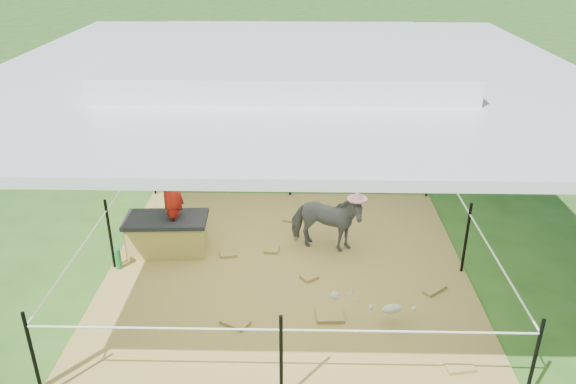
{
  "coord_description": "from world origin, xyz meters",
  "views": [
    {
      "loc": [
        0.15,
        -6.17,
        4.01
      ],
      "look_at": [
        0.0,
        0.6,
        0.85
      ],
      "focal_mm": 35.0,
      "sensor_mm": 36.0,
      "label": 1
    }
  ],
  "objects_px": {
    "foal": "(392,307)",
    "pony": "(326,222)",
    "straw_bale": "(167,236)",
    "woman": "(169,179)",
    "green_bottle": "(118,259)",
    "picnic_table_near": "(342,86)",
    "picnic_table_far": "(470,75)",
    "trash_barrel": "(473,104)",
    "distant_person": "(371,77)"
  },
  "relations": [
    {
      "from": "straw_bale",
      "to": "pony",
      "type": "bearing_deg",
      "value": 2.24
    },
    {
      "from": "woman",
      "to": "trash_barrel",
      "type": "relative_size",
      "value": 1.33
    },
    {
      "from": "straw_bale",
      "to": "distant_person",
      "type": "xyz_separation_m",
      "value": [
        3.59,
        7.59,
        0.4
      ]
    },
    {
      "from": "green_bottle",
      "to": "picnic_table_far",
      "type": "bearing_deg",
      "value": 53.26
    },
    {
      "from": "pony",
      "to": "straw_bale",
      "type": "bearing_deg",
      "value": 105.15
    },
    {
      "from": "woman",
      "to": "pony",
      "type": "bearing_deg",
      "value": 89.63
    },
    {
      "from": "picnic_table_far",
      "to": "green_bottle",
      "type": "bearing_deg",
      "value": -121.62
    },
    {
      "from": "green_bottle",
      "to": "trash_barrel",
      "type": "height_order",
      "value": "trash_barrel"
    },
    {
      "from": "foal",
      "to": "picnic_table_near",
      "type": "height_order",
      "value": "picnic_table_near"
    },
    {
      "from": "green_bottle",
      "to": "foal",
      "type": "bearing_deg",
      "value": -17.31
    },
    {
      "from": "picnic_table_far",
      "to": "picnic_table_near",
      "type": "bearing_deg",
      "value": -158.22
    },
    {
      "from": "green_bottle",
      "to": "foal",
      "type": "xyz_separation_m",
      "value": [
        3.37,
        -1.05,
        0.07
      ]
    },
    {
      "from": "woman",
      "to": "pony",
      "type": "distance_m",
      "value": 2.14
    },
    {
      "from": "foal",
      "to": "pony",
      "type": "bearing_deg",
      "value": 97.18
    },
    {
      "from": "woman",
      "to": "picnic_table_far",
      "type": "height_order",
      "value": "woman"
    },
    {
      "from": "distant_person",
      "to": "picnic_table_near",
      "type": "bearing_deg",
      "value": -25.67
    },
    {
      "from": "straw_bale",
      "to": "woman",
      "type": "height_order",
      "value": "woman"
    },
    {
      "from": "pony",
      "to": "picnic_table_near",
      "type": "xyz_separation_m",
      "value": [
        0.75,
        7.8,
        -0.13
      ]
    },
    {
      "from": "straw_bale",
      "to": "trash_barrel",
      "type": "distance_m",
      "value": 8.12
    },
    {
      "from": "straw_bale",
      "to": "foal",
      "type": "height_order",
      "value": "straw_bale"
    },
    {
      "from": "distant_person",
      "to": "pony",
      "type": "bearing_deg",
      "value": 76.62
    },
    {
      "from": "straw_bale",
      "to": "foal",
      "type": "xyz_separation_m",
      "value": [
        2.82,
        -1.5,
        -0.01
      ]
    },
    {
      "from": "pony",
      "to": "foal",
      "type": "xyz_separation_m",
      "value": [
        0.68,
        -1.58,
        -0.21
      ]
    },
    {
      "from": "picnic_table_far",
      "to": "distant_person",
      "type": "bearing_deg",
      "value": -149.45
    },
    {
      "from": "straw_bale",
      "to": "pony",
      "type": "relative_size",
      "value": 1.02
    },
    {
      "from": "foal",
      "to": "straw_bale",
      "type": "bearing_deg",
      "value": 136.0
    },
    {
      "from": "picnic_table_near",
      "to": "distant_person",
      "type": "xyz_separation_m",
      "value": [
        0.7,
        -0.3,
        0.33
      ]
    },
    {
      "from": "picnic_table_near",
      "to": "woman",
      "type": "bearing_deg",
      "value": -109.41
    },
    {
      "from": "green_bottle",
      "to": "trash_barrel",
      "type": "distance_m",
      "value": 8.83
    },
    {
      "from": "distant_person",
      "to": "picnic_table_far",
      "type": "bearing_deg",
      "value": -157.05
    },
    {
      "from": "foal",
      "to": "picnic_table_near",
      "type": "xyz_separation_m",
      "value": [
        0.07,
        9.38,
        0.08
      ]
    },
    {
      "from": "green_bottle",
      "to": "picnic_table_near",
      "type": "xyz_separation_m",
      "value": [
        3.44,
        8.33,
        0.15
      ]
    },
    {
      "from": "foal",
      "to": "picnic_table_far",
      "type": "distance_m",
      "value": 11.08
    },
    {
      "from": "straw_bale",
      "to": "trash_barrel",
      "type": "bearing_deg",
      "value": 45.62
    },
    {
      "from": "picnic_table_near",
      "to": "foal",
      "type": "bearing_deg",
      "value": -90.35
    },
    {
      "from": "green_bottle",
      "to": "picnic_table_near",
      "type": "distance_m",
      "value": 9.02
    },
    {
      "from": "woman",
      "to": "picnic_table_far",
      "type": "xyz_separation_m",
      "value": [
        6.37,
        8.96,
        -0.72
      ]
    },
    {
      "from": "straw_bale",
      "to": "picnic_table_near",
      "type": "distance_m",
      "value": 8.4
    },
    {
      "from": "straw_bale",
      "to": "green_bottle",
      "type": "distance_m",
      "value": 0.72
    },
    {
      "from": "straw_bale",
      "to": "trash_barrel",
      "type": "relative_size",
      "value": 1.1
    },
    {
      "from": "green_bottle",
      "to": "picnic_table_far",
      "type": "relative_size",
      "value": 0.16
    },
    {
      "from": "trash_barrel",
      "to": "picnic_table_near",
      "type": "xyz_separation_m",
      "value": [
        -2.79,
        2.08,
        -0.14
      ]
    },
    {
      "from": "trash_barrel",
      "to": "distant_person",
      "type": "distance_m",
      "value": 2.75
    },
    {
      "from": "pony",
      "to": "trash_barrel",
      "type": "height_order",
      "value": "trash_barrel"
    },
    {
      "from": "woman",
      "to": "trash_barrel",
      "type": "bearing_deg",
      "value": 133.41
    },
    {
      "from": "foal",
      "to": "picnic_table_far",
      "type": "height_order",
      "value": "picnic_table_far"
    },
    {
      "from": "foal",
      "to": "picnic_table_far",
      "type": "bearing_deg",
      "value": 54.75
    },
    {
      "from": "pony",
      "to": "trash_barrel",
      "type": "bearing_deg",
      "value": -18.81
    },
    {
      "from": "pony",
      "to": "foal",
      "type": "distance_m",
      "value": 1.74
    },
    {
      "from": "trash_barrel",
      "to": "distant_person",
      "type": "height_order",
      "value": "distant_person"
    }
  ]
}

